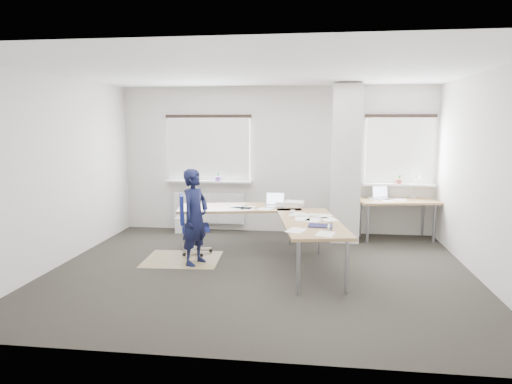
# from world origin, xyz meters

# --- Properties ---
(ground) EXTENTS (6.00, 6.00, 0.00)m
(ground) POSITION_xyz_m (0.00, 0.00, 0.00)
(ground) COLOR black
(ground) RESTS_ON ground
(room_shell) EXTENTS (6.04, 5.04, 2.82)m
(room_shell) POSITION_xyz_m (0.18, 0.45, 1.75)
(room_shell) COLOR silver
(room_shell) RESTS_ON ground
(floor_mat) EXTENTS (1.20, 1.04, 0.01)m
(floor_mat) POSITION_xyz_m (-1.27, 0.42, 0.00)
(floor_mat) COLOR olive
(floor_mat) RESTS_ON ground
(white_crate) EXTENTS (0.53, 0.41, 0.29)m
(white_crate) POSITION_xyz_m (-1.68, 2.25, 0.15)
(white_crate) COLOR white
(white_crate) RESTS_ON ground
(desk_main) EXTENTS (2.82, 2.63, 0.96)m
(desk_main) POSITION_xyz_m (0.16, 0.63, 0.69)
(desk_main) COLOR olive
(desk_main) RESTS_ON ground
(desk_side) EXTENTS (1.50, 0.93, 1.22)m
(desk_side) POSITION_xyz_m (2.26, 2.16, 0.69)
(desk_side) COLOR olive
(desk_side) RESTS_ON ground
(task_chair) EXTENTS (0.56, 0.54, 0.97)m
(task_chair) POSITION_xyz_m (-1.18, 0.76, 0.27)
(task_chair) COLOR navy
(task_chair) RESTS_ON ground
(person) EXTENTS (0.51, 0.61, 1.44)m
(person) POSITION_xyz_m (-1.00, 0.23, 0.72)
(person) COLOR black
(person) RESTS_ON ground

